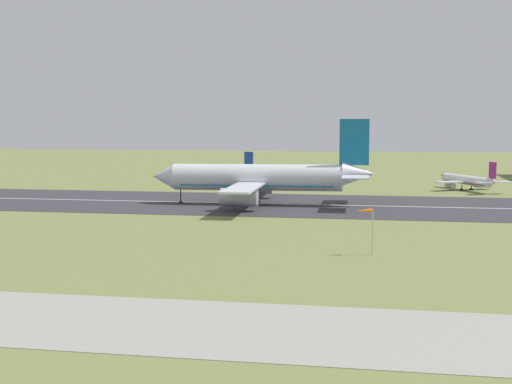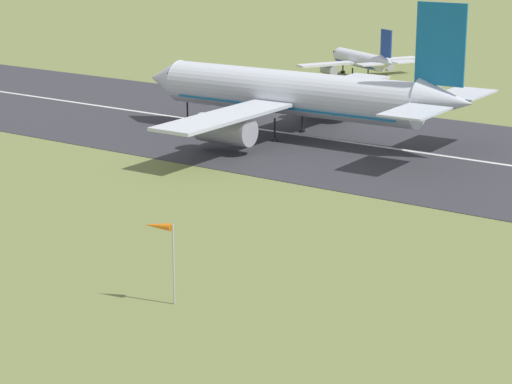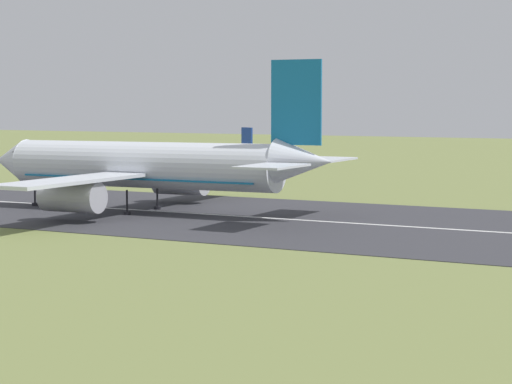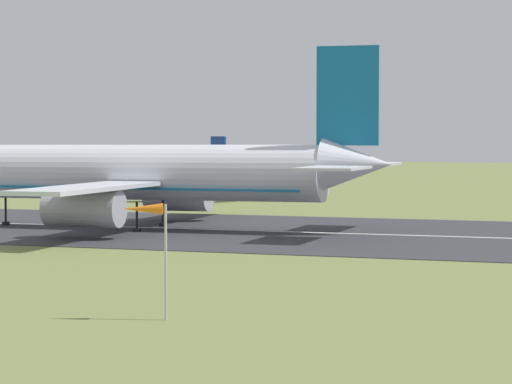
{
  "view_description": "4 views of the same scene",
  "coord_description": "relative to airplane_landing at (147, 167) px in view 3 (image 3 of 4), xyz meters",
  "views": [
    {
      "loc": [
        -11.39,
        -34.38,
        17.86
      ],
      "look_at": [
        -33.24,
        88.03,
        5.41
      ],
      "focal_mm": 50.0,
      "sensor_mm": 36.0,
      "label": 1
    },
    {
      "loc": [
        32.26,
        8.24,
        27.64
      ],
      "look_at": [
        -16.36,
        76.78,
        4.47
      ],
      "focal_mm": 70.0,
      "sensor_mm": 36.0,
      "label": 2
    },
    {
      "loc": [
        31.78,
        13.97,
        13.47
      ],
      "look_at": [
        -12.51,
        96.59,
        5.03
      ],
      "focal_mm": 70.0,
      "sensor_mm": 36.0,
      "label": 3
    },
    {
      "loc": [
        13.39,
        2.14,
        10.12
      ],
      "look_at": [
        -17.76,
        90.0,
        5.37
      ],
      "focal_mm": 85.0,
      "sensor_mm": 36.0,
      "label": 4
    }
  ],
  "objects": [
    {
      "name": "ground_plane",
      "position": [
        37.28,
        -56.46,
        -5.66
      ],
      "size": [
        655.96,
        655.96,
        0.0
      ],
      "primitive_type": "plane",
      "color": "olive"
    },
    {
      "name": "runway_strip",
      "position": [
        37.28,
        1.62,
        -5.63
      ],
      "size": [
        415.96,
        42.24,
        0.06
      ],
      "primitive_type": "cube",
      "color": "#333338",
      "rests_on": "ground_plane"
    },
    {
      "name": "runway_centreline",
      "position": [
        37.28,
        1.62,
        -5.59
      ],
      "size": [
        374.36,
        0.7,
        0.01
      ],
      "primitive_type": "cube",
      "color": "silver",
      "rests_on": "runway_strip"
    },
    {
      "name": "airplane_landing",
      "position": [
        0.0,
        0.0,
        0.0
      ],
      "size": [
        48.05,
        49.05,
        18.26
      ],
      "color": "silver",
      "rests_on": "ground_plane"
    },
    {
      "name": "airplane_parked_west",
      "position": [
        -17.67,
        48.92,
        -2.51
      ],
      "size": [
        20.2,
        22.61,
        9.3
      ],
      "color": "silver",
      "rests_on": "ground_plane"
    }
  ]
}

